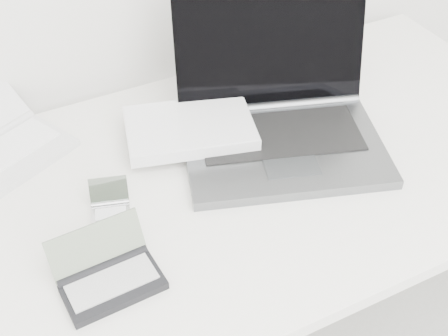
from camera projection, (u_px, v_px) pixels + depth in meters
name	position (u px, v px, depth m)	size (l,w,h in m)	color
desk	(228.00, 190.00, 1.36)	(1.60, 0.80, 0.73)	white
laptop_large	(256.00, 122.00, 1.39)	(0.60, 0.49, 0.29)	#585B5D
netbook_open_white	(1.00, 143.00, 1.38)	(0.34, 0.36, 0.11)	silver
pda_silver	(110.00, 208.00, 1.24)	(0.10, 0.11, 0.06)	silver
palmtop_charcoal	(109.00, 276.00, 1.10)	(0.18, 0.14, 0.09)	black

